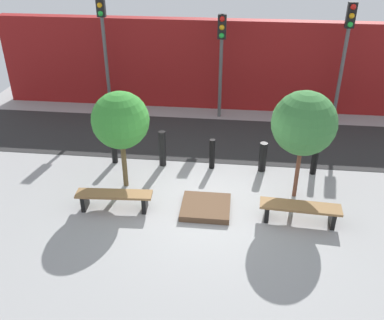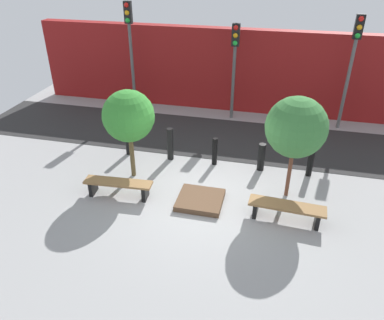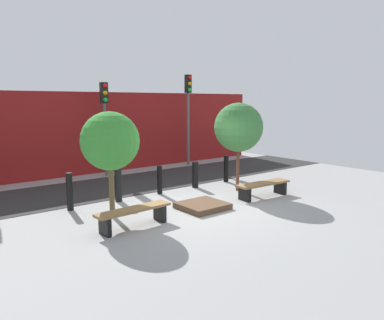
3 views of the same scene
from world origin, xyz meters
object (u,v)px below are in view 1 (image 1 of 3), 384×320
Objects in this scene: tree_behind_right_bench at (304,123)px; bollard_left at (162,149)px; bollard_far_right at (315,158)px; traffic_light_mid_west at (221,48)px; planter_bed at (206,207)px; bollard_far_left at (114,147)px; bench_right at (300,210)px; bollard_center at (212,154)px; bench_left at (114,197)px; traffic_light_west at (103,33)px; traffic_light_mid_east at (346,43)px; bollard_right at (263,157)px; tree_behind_left_bench at (120,120)px.

tree_behind_right_bench is 4.07m from bollard_left.
bollard_far_right is 5.02m from traffic_light_mid_west.
bollard_far_left is at bearing 143.94° from planter_bed.
tree_behind_right_bench is at bearing -65.63° from traffic_light_mid_west.
bench_right is 2.01m from tree_behind_right_bench.
bench_left is at bearing -134.28° from bollard_center.
bollard_far_left is 0.24× the size of traffic_light_west.
traffic_light_mid_east reaches higher than bollard_center.
bollard_far_left is at bearing 166.75° from tree_behind_right_bench.
bench_right is 2.22m from planter_bed.
bollard_left reaches higher than bench_left.
traffic_light_west is at bearing 107.60° from bollard_far_left.
planter_bed is 2.51m from bollard_right.
bench_left is 2.34m from bollard_far_left.
traffic_light_mid_east reaches higher than traffic_light_mid_west.
bollard_right is at bearing -34.24° from traffic_light_west.
traffic_light_mid_east is (2.57, 3.66, 2.30)m from bollard_right.
bollard_far_left reaches higher than bench_left.
bollard_far_right is at bearing 0.00° from bollard_right.
bench_left is 2.09× the size of bollard_center.
bench_left is at bearing -166.29° from tree_behind_right_bench.
bollard_left is at bearing -111.01° from traffic_light_mid_west.
traffic_light_mid_east is at bearing 76.83° from bench_right.
traffic_light_mid_east reaches higher than bench_left.
planter_bed is at bearing -124.48° from bollard_right.
bench_right is 0.72× the size of tree_behind_left_bench.
bollard_far_right is 0.27× the size of traffic_light_mid_west.
traffic_light_mid_east is at bearing 55.16° from planter_bed.
planter_bed is (2.19, 0.20, -0.25)m from bench_left.
bench_right is 3.14m from bollard_center.
bollard_left reaches higher than bollard_far_right.
bollard_center reaches higher than bench_left.
tree_behind_right_bench is (0.00, 1.07, 1.70)m from bench_right.
tree_behind_right_bench is (4.39, 1.07, 1.69)m from bench_left.
tree_behind_left_bench is at bearing -69.79° from traffic_light_west.
traffic_light_mid_west is (-2.19, 4.84, 0.42)m from tree_behind_right_bench.
bench_right is at bearing -24.19° from bollard_far_left.
bench_right is at bearing -105.43° from bollard_far_right.
tree_behind_right_bench is 7.88m from traffic_light_west.
bollard_far_left is 4.50m from traffic_light_west.
bollard_right is at bearing 0.00° from bollard_far_left.
tree_behind_right_bench reaches higher than bollard_center.
tree_behind_left_bench is at bearing -166.75° from bollard_far_right.
traffic_light_mid_west is at bearing 113.96° from bench_right.
traffic_light_mid_west is (-2.19, 5.91, 2.12)m from bench_right.
planter_bed is 1.18× the size of bollard_far_left.
traffic_light_mid_west is (2.19, 5.91, 2.11)m from bench_left.
bollard_right is at bearing 112.88° from bench_right.
bench_left is 1.75× the size of bollard_left.
traffic_light_west reaches higher than bench_right.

